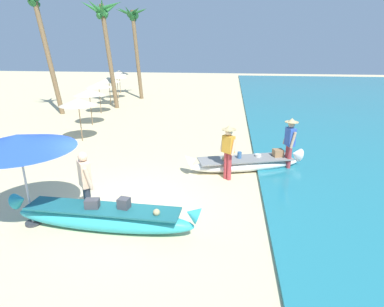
{
  "coord_description": "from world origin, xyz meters",
  "views": [
    {
      "loc": [
        2.49,
        -7.44,
        4.13
      ],
      "look_at": [
        1.39,
        1.79,
        0.9
      ],
      "focal_mm": 29.78,
      "sensor_mm": 36.0,
      "label": 1
    }
  ],
  "objects_px": {
    "boat_cyan_foreground": "(104,218)",
    "palm_tree_tall_inland": "(37,11)",
    "person_vendor_hatted": "(228,149)",
    "boat_white_midground": "(246,163)",
    "person_vendor_assistant": "(290,141)",
    "person_tourist_customer": "(86,182)",
    "palm_tree_leaning_seaward": "(104,22)",
    "palm_tree_mid_cluster": "(133,24)",
    "patio_umbrella_large": "(18,142)"
  },
  "relations": [
    {
      "from": "boat_cyan_foreground",
      "to": "palm_tree_tall_inland",
      "type": "xyz_separation_m",
      "value": [
        -8.17,
        12.13,
        5.54
      ]
    },
    {
      "from": "boat_white_midground",
      "to": "person_vendor_hatted",
      "type": "xyz_separation_m",
      "value": [
        -0.61,
        -0.84,
        0.78
      ]
    },
    {
      "from": "boat_cyan_foreground",
      "to": "boat_white_midground",
      "type": "relative_size",
      "value": 1.12
    },
    {
      "from": "palm_tree_tall_inland",
      "to": "palm_tree_mid_cluster",
      "type": "bearing_deg",
      "value": 58.64
    },
    {
      "from": "boat_cyan_foreground",
      "to": "palm_tree_tall_inland",
      "type": "bearing_deg",
      "value": 123.96
    },
    {
      "from": "boat_cyan_foreground",
      "to": "palm_tree_mid_cluster",
      "type": "height_order",
      "value": "palm_tree_mid_cluster"
    },
    {
      "from": "boat_white_midground",
      "to": "palm_tree_leaning_seaward",
      "type": "height_order",
      "value": "palm_tree_leaning_seaward"
    },
    {
      "from": "person_tourist_customer",
      "to": "person_vendor_assistant",
      "type": "xyz_separation_m",
      "value": [
        5.39,
        3.91,
        0.06
      ]
    },
    {
      "from": "person_vendor_assistant",
      "to": "palm_tree_mid_cluster",
      "type": "xyz_separation_m",
      "value": [
        -9.28,
        13.93,
        4.39
      ]
    },
    {
      "from": "person_tourist_customer",
      "to": "boat_white_midground",
      "type": "bearing_deg",
      "value": 43.02
    },
    {
      "from": "boat_white_midground",
      "to": "palm_tree_tall_inland",
      "type": "relative_size",
      "value": 0.56
    },
    {
      "from": "person_vendor_hatted",
      "to": "boat_cyan_foreground",
      "type": "bearing_deg",
      "value": -130.51
    },
    {
      "from": "person_vendor_hatted",
      "to": "palm_tree_tall_inland",
      "type": "xyz_separation_m",
      "value": [
        -10.97,
        8.85,
        4.82
      ]
    },
    {
      "from": "boat_cyan_foreground",
      "to": "palm_tree_tall_inland",
      "type": "height_order",
      "value": "palm_tree_tall_inland"
    },
    {
      "from": "person_vendor_assistant",
      "to": "palm_tree_tall_inland",
      "type": "distance_m",
      "value": 15.92
    },
    {
      "from": "person_vendor_assistant",
      "to": "palm_tree_leaning_seaward",
      "type": "xyz_separation_m",
      "value": [
        -10.01,
        10.05,
        4.31
      ]
    },
    {
      "from": "palm_tree_leaning_seaward",
      "to": "palm_tree_tall_inland",
      "type": "bearing_deg",
      "value": -143.25
    },
    {
      "from": "person_vendor_hatted",
      "to": "person_vendor_assistant",
      "type": "height_order",
      "value": "person_vendor_assistant"
    },
    {
      "from": "palm_tree_tall_inland",
      "to": "boat_white_midground",
      "type": "bearing_deg",
      "value": -34.67
    },
    {
      "from": "boat_white_midground",
      "to": "person_vendor_assistant",
      "type": "xyz_separation_m",
      "value": [
        1.43,
        0.2,
        0.8
      ]
    },
    {
      "from": "palm_tree_mid_cluster",
      "to": "boat_white_midground",
      "type": "bearing_deg",
      "value": -60.95
    },
    {
      "from": "palm_tree_tall_inland",
      "to": "patio_umbrella_large",
      "type": "bearing_deg",
      "value": -62.27
    },
    {
      "from": "person_tourist_customer",
      "to": "palm_tree_tall_inland",
      "type": "bearing_deg",
      "value": 123.04
    },
    {
      "from": "person_vendor_hatted",
      "to": "palm_tree_leaning_seaward",
      "type": "height_order",
      "value": "palm_tree_leaning_seaward"
    },
    {
      "from": "boat_cyan_foreground",
      "to": "person_vendor_assistant",
      "type": "height_order",
      "value": "person_vendor_assistant"
    },
    {
      "from": "boat_cyan_foreground",
      "to": "palm_tree_mid_cluster",
      "type": "xyz_separation_m",
      "value": [
        -4.44,
        18.25,
        5.13
      ]
    },
    {
      "from": "person_tourist_customer",
      "to": "palm_tree_leaning_seaward",
      "type": "distance_m",
      "value": 15.34
    },
    {
      "from": "person_tourist_customer",
      "to": "palm_tree_mid_cluster",
      "type": "height_order",
      "value": "palm_tree_mid_cluster"
    },
    {
      "from": "person_vendor_assistant",
      "to": "palm_tree_mid_cluster",
      "type": "bearing_deg",
      "value": 123.67
    },
    {
      "from": "person_tourist_customer",
      "to": "person_vendor_assistant",
      "type": "relative_size",
      "value": 0.96
    },
    {
      "from": "patio_umbrella_large",
      "to": "person_vendor_hatted",
      "type": "bearing_deg",
      "value": 35.29
    },
    {
      "from": "person_tourist_customer",
      "to": "patio_umbrella_large",
      "type": "xyz_separation_m",
      "value": [
        -1.25,
        -0.4,
        1.08
      ]
    },
    {
      "from": "person_vendor_assistant",
      "to": "patio_umbrella_large",
      "type": "relative_size",
      "value": 0.74
    },
    {
      "from": "palm_tree_tall_inland",
      "to": "person_tourist_customer",
      "type": "bearing_deg",
      "value": -56.96
    },
    {
      "from": "person_vendor_hatted",
      "to": "palm_tree_tall_inland",
      "type": "bearing_deg",
      "value": 141.12
    },
    {
      "from": "palm_tree_tall_inland",
      "to": "person_vendor_assistant",
      "type": "bearing_deg",
      "value": -30.97
    },
    {
      "from": "boat_cyan_foreground",
      "to": "palm_tree_leaning_seaward",
      "type": "xyz_separation_m",
      "value": [
        -5.16,
        14.37,
        5.05
      ]
    },
    {
      "from": "boat_white_midground",
      "to": "palm_tree_tall_inland",
      "type": "height_order",
      "value": "palm_tree_tall_inland"
    },
    {
      "from": "palm_tree_tall_inland",
      "to": "palm_tree_leaning_seaward",
      "type": "xyz_separation_m",
      "value": [
        3.0,
        2.24,
        -0.49
      ]
    },
    {
      "from": "palm_tree_leaning_seaward",
      "to": "person_vendor_hatted",
      "type": "bearing_deg",
      "value": -54.3
    },
    {
      "from": "patio_umbrella_large",
      "to": "palm_tree_tall_inland",
      "type": "height_order",
      "value": "palm_tree_tall_inland"
    },
    {
      "from": "person_tourist_customer",
      "to": "palm_tree_mid_cluster",
      "type": "xyz_separation_m",
      "value": [
        -3.89,
        17.84,
        4.45
      ]
    },
    {
      "from": "boat_white_midground",
      "to": "palm_tree_leaning_seaward",
      "type": "relative_size",
      "value": 0.61
    },
    {
      "from": "boat_cyan_foreground",
      "to": "person_vendor_hatted",
      "type": "bearing_deg",
      "value": 49.49
    },
    {
      "from": "palm_tree_mid_cluster",
      "to": "person_vendor_assistant",
      "type": "bearing_deg",
      "value": -56.33
    },
    {
      "from": "patio_umbrella_large",
      "to": "palm_tree_tall_inland",
      "type": "relative_size",
      "value": 0.34
    },
    {
      "from": "boat_cyan_foreground",
      "to": "boat_white_midground",
      "type": "xyz_separation_m",
      "value": [
        3.41,
        4.12,
        -0.06
      ]
    },
    {
      "from": "patio_umbrella_large",
      "to": "palm_tree_leaning_seaward",
      "type": "xyz_separation_m",
      "value": [
        -3.36,
        14.35,
        3.3
      ]
    },
    {
      "from": "person_vendor_hatted",
      "to": "person_vendor_assistant",
      "type": "bearing_deg",
      "value": 27.05
    },
    {
      "from": "boat_cyan_foreground",
      "to": "person_vendor_assistant",
      "type": "relative_size",
      "value": 2.52
    }
  ]
}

